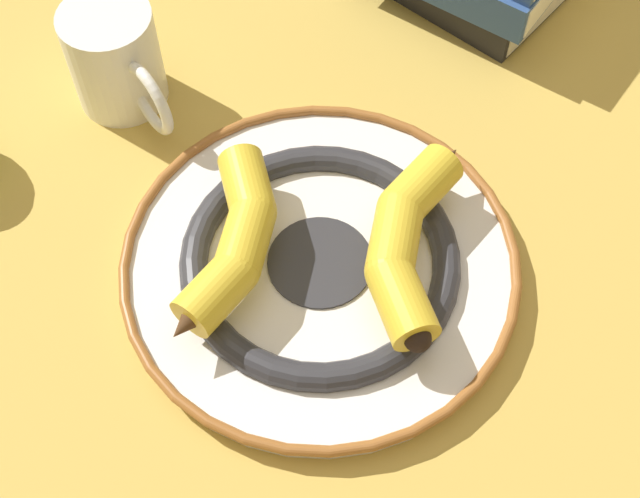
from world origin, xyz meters
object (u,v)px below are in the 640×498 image
object	(u,v)px
decorative_bowl	(320,264)
banana_a	(235,243)
banana_b	(407,237)
coffee_mug	(116,59)

from	to	relation	value
decorative_bowl	banana_a	xyz separation A→B (m)	(-0.06, 0.02, 0.03)
decorative_bowl	banana_a	bearing A→B (deg)	156.78
decorative_bowl	banana_b	distance (m)	0.07
decorative_bowl	banana_b	xyz separation A→B (m)	(0.06, -0.02, 0.03)
banana_a	banana_b	bearing A→B (deg)	-76.21
decorative_bowl	banana_a	distance (m)	0.07
coffee_mug	banana_a	bearing A→B (deg)	-5.59
banana_b	banana_a	bearing A→B (deg)	-76.88
banana_a	banana_b	world-z (taller)	same
banana_a	coffee_mug	bearing A→B (deg)	42.61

